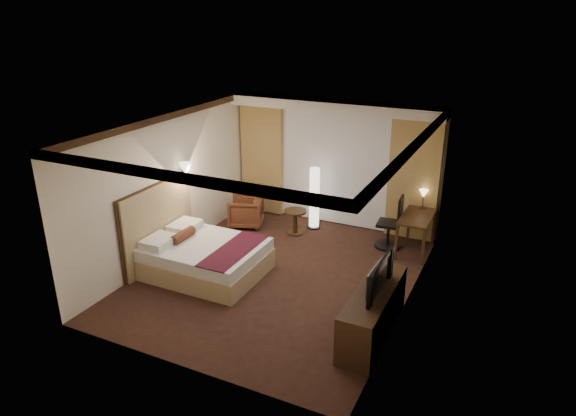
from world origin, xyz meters
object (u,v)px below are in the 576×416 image
at_px(side_table, 295,222).
at_px(television, 374,271).
at_px(armchair, 246,210).
at_px(office_chair, 389,222).
at_px(floor_lamp, 314,198).
at_px(desk, 416,233).
at_px(bed, 206,258).
at_px(dresser, 373,312).

distance_m(side_table, television, 3.76).
distance_m(armchair, office_chair, 3.09).
relative_size(side_table, floor_lamp, 0.39).
relative_size(office_chair, television, 1.03).
height_order(floor_lamp, desk, floor_lamp).
bearing_deg(armchair, side_table, 73.59).
xyz_separation_m(floor_lamp, television, (2.23, -3.19, 0.34)).
relative_size(bed, side_table, 3.78).
bearing_deg(bed, dresser, -8.67).
height_order(side_table, desk, desk).
height_order(desk, television, television).
relative_size(armchair, side_table, 1.36).
relative_size(floor_lamp, office_chair, 1.26).
distance_m(desk, office_chair, 0.55).
xyz_separation_m(armchair, dresser, (3.64, -2.66, 0.00)).
distance_m(floor_lamp, television, 3.91).
bearing_deg(office_chair, floor_lamp, 167.08).
height_order(side_table, office_chair, office_chair).
relative_size(bed, desk, 1.75).
height_order(dresser, television, television).
bearing_deg(dresser, bed, 171.33).
height_order(armchair, floor_lamp, floor_lamp).
xyz_separation_m(side_table, desk, (2.45, 0.25, 0.11)).
relative_size(bed, dresser, 1.07).
height_order(office_chair, dresser, office_chair).
bearing_deg(floor_lamp, dresser, -54.68).
bearing_deg(side_table, floor_lamp, 62.90).
bearing_deg(office_chair, desk, 0.99).
relative_size(bed, television, 1.90).
bearing_deg(television, office_chair, 12.19).
xyz_separation_m(side_table, office_chair, (1.92, 0.20, 0.28)).
height_order(side_table, floor_lamp, floor_lamp).
distance_m(armchair, desk, 3.61).
bearing_deg(armchair, office_chair, 75.00).
height_order(side_table, television, television).
distance_m(armchair, floor_lamp, 1.51).
bearing_deg(desk, bed, -141.54).
bearing_deg(side_table, television, -47.99).
height_order(armchair, dresser, dresser).
bearing_deg(television, armchair, 55.32).
relative_size(side_table, television, 0.50).
bearing_deg(bed, side_table, 72.58).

